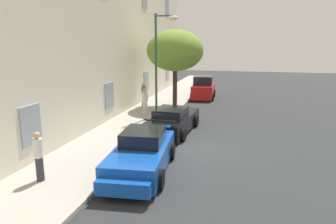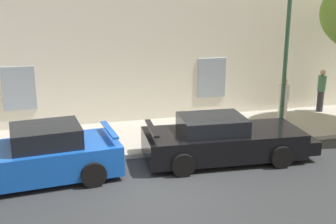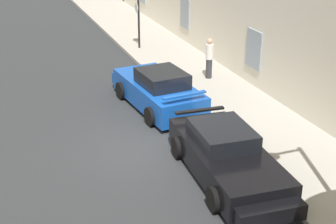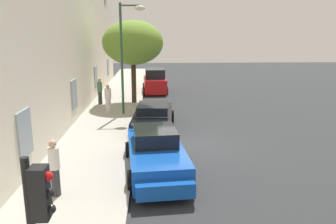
{
  "view_description": "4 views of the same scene",
  "coord_description": "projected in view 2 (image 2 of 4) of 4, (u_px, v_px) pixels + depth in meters",
  "views": [
    {
      "loc": [
        -13.17,
        -2.15,
        4.6
      ],
      "look_at": [
        0.91,
        1.35,
        1.38
      ],
      "focal_mm": 33.47,
      "sensor_mm": 36.0,
      "label": 1
    },
    {
      "loc": [
        -2.33,
        -9.7,
        4.87
      ],
      "look_at": [
        0.75,
        1.75,
        1.49
      ],
      "focal_mm": 46.46,
      "sensor_mm": 36.0,
      "label": 2
    },
    {
      "loc": [
        12.83,
        -4.22,
        7.03
      ],
      "look_at": [
        -1.0,
        1.01,
        0.64
      ],
      "focal_mm": 53.36,
      "sensor_mm": 36.0,
      "label": 3
    },
    {
      "loc": [
        -13.84,
        1.48,
        4.7
      ],
      "look_at": [
        0.88,
        0.78,
        1.21
      ],
      "focal_mm": 35.91,
      "sensor_mm": 36.0,
      "label": 4
    }
  ],
  "objects": [
    {
      "name": "pedestrian_admiring",
      "position": [
        283.0,
        100.0,
        15.91
      ],
      "size": [
        0.45,
        0.45,
        1.6
      ],
      "color": "silver",
      "rests_on": "sidewalk"
    },
    {
      "name": "sportscar_yellow_flank",
      "position": [
        228.0,
        140.0,
        12.72
      ],
      "size": [
        5.07,
        2.27,
        1.34
      ],
      "color": "black",
      "rests_on": "ground"
    },
    {
      "name": "sidewalk",
      "position": [
        130.0,
        138.0,
        14.49
      ],
      "size": [
        60.0,
        3.37,
        0.14
      ],
      "primitive_type": "cube",
      "color": "#A8A399",
      "rests_on": "ground"
    },
    {
      "name": "ground_plane",
      "position": [
        157.0,
        189.0,
        10.92
      ],
      "size": [
        80.0,
        80.0,
        0.0
      ],
      "primitive_type": "plane",
      "color": "#2B2D30"
    },
    {
      "name": "street_lamp",
      "position": [
        296.0,
        6.0,
        13.59
      ],
      "size": [
        0.44,
        1.42,
        6.14
      ],
      "color": "#2D5138",
      "rests_on": "sidewalk"
    },
    {
      "name": "pedestrian_strolling",
      "position": [
        321.0,
        90.0,
        17.15
      ],
      "size": [
        0.33,
        0.33,
        1.68
      ],
      "color": "#333338",
      "rests_on": "sidewalk"
    },
    {
      "name": "sportscar_red_lead",
      "position": [
        29.0,
        159.0,
        11.24
      ],
      "size": [
        4.88,
        2.36,
        1.46
      ],
      "color": "#144CB2",
      "rests_on": "ground"
    }
  ]
}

